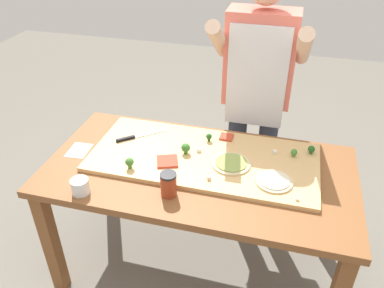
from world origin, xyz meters
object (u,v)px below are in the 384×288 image
broccoli_floret_back_left (186,148)px  cheese_crumble_d (199,150)px  pizza_slice_near_right (226,137)px  flour_cup (80,187)px  pizza_whole_pesto_green (231,163)px  cook_center (257,87)px  cheese_crumble_b (275,152)px  broccoli_floret_front_mid (208,137)px  chefs_knife (134,137)px  broccoli_floret_back_right (130,162)px  recipe_note (79,150)px  pizza_slice_center (167,161)px  prep_table (199,183)px  broccoli_floret_center_left (294,152)px  sauce_jar (169,184)px  pizza_whole_cheese_artichoke (274,181)px  broccoli_floret_front_left (311,149)px  cheese_crumble_c (209,178)px  cheese_crumble_a (297,199)px

broccoli_floret_back_left → cheese_crumble_d: (0.07, 0.03, -0.03)m
pizza_slice_near_right → flour_cup: size_ratio=0.84×
pizza_whole_pesto_green → cook_center: 0.58m
broccoli_floret_back_left → flour_cup: broccoli_floret_back_left is taller
cheese_crumble_b → pizza_whole_pesto_green: bearing=-142.7°
cheese_crumble_b → broccoli_floret_front_mid: bearing=175.5°
chefs_knife → broccoli_floret_back_right: 0.29m
recipe_note → pizza_slice_center: bearing=-1.0°
flour_cup → broccoli_floret_front_mid: bearing=48.9°
pizza_whole_pesto_green → prep_table: bearing=-165.8°
broccoli_floret_center_left → sauce_jar: 0.71m
pizza_whole_cheese_artichoke → pizza_slice_center: size_ratio=1.69×
broccoli_floret_front_left → cheese_crumble_c: broccoli_floret_front_left is taller
cheese_crumble_b → cheese_crumble_d: (-0.40, -0.09, -0.00)m
prep_table → broccoli_floret_back_left: broccoli_floret_back_left is taller
pizza_whole_cheese_artichoke → cook_center: (-0.18, 0.64, 0.20)m
prep_table → recipe_note: (-0.69, -0.02, 0.10)m
broccoli_floret_front_left → broccoli_floret_front_mid: size_ratio=1.00×
recipe_note → cheese_crumble_c: bearing=-6.9°
broccoli_floret_back_left → cheese_crumble_c: size_ratio=2.96×
pizza_slice_near_right → cheese_crumble_d: bearing=-123.8°
cheese_crumble_a → cheese_crumble_d: (-0.53, 0.27, 0.00)m
pizza_whole_pesto_green → sauce_jar: 0.38m
pizza_whole_cheese_artichoke → sauce_jar: sauce_jar is taller
cheese_crumble_d → pizza_slice_center: bearing=-134.4°
broccoli_floret_front_mid → recipe_note: broccoli_floret_front_mid is taller
recipe_note → cheese_crumble_d: bearing=11.1°
chefs_knife → pizza_slice_near_right: 0.53m
chefs_knife → pizza_whole_cheese_artichoke: 0.84m
cheese_crumble_b → pizza_slice_center: bearing=-157.1°
cheese_crumble_a → recipe_note: size_ratio=0.09×
broccoli_floret_front_mid → cheese_crumble_b: bearing=-4.5°
pizza_whole_pesto_green → flour_cup: 0.76m
cheese_crumble_b → sauce_jar: 0.64m
pizza_slice_center → cook_center: (0.38, 0.61, 0.20)m
broccoli_floret_center_left → cook_center: cook_center is taller
chefs_knife → broccoli_floret_center_left: (0.89, 0.05, 0.02)m
pizza_slice_center → broccoli_floret_back_left: 0.13m
pizza_whole_cheese_artichoke → broccoli_floret_back_left: broccoli_floret_back_left is taller
broccoli_floret_center_left → recipe_note: size_ratio=0.31×
pizza_whole_pesto_green → cheese_crumble_b: bearing=37.3°
pizza_slice_near_right → recipe_note: pizza_slice_near_right is taller
pizza_slice_near_right → broccoli_floret_front_mid: 0.11m
broccoli_floret_front_mid → broccoli_floret_back_right: 0.48m
cheese_crumble_b → flour_cup: bearing=-148.3°
prep_table → pizza_slice_near_right: 0.33m
cheese_crumble_c → cook_center: size_ratio=0.01×
cheese_crumble_a → flour_cup: 1.02m
broccoli_floret_center_left → flour_cup: (-0.97, -0.54, -0.02)m
pizza_slice_near_right → broccoli_floret_front_left: bearing=-4.8°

